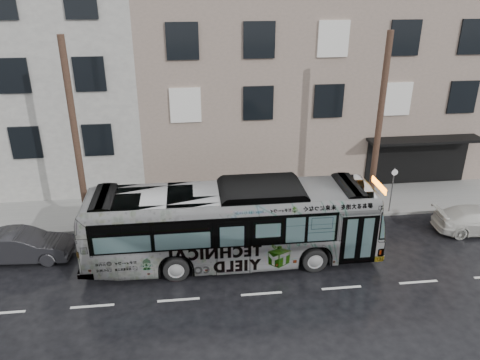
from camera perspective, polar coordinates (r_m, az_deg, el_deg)
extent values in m
plane|color=black|center=(20.70, 1.52, -9.53)|extent=(120.00, 120.00, 0.00)
cube|color=gray|center=(24.88, -0.07, -3.25)|extent=(90.00, 3.60, 0.15)
cube|color=gray|center=(31.34, 7.55, 12.72)|extent=(20.00, 12.00, 11.00)
cylinder|color=#4C3126|center=(23.34, 16.55, 6.03)|extent=(0.30, 0.30, 9.00)
cylinder|color=#4C3126|center=(22.06, -19.37, 4.66)|extent=(0.30, 0.30, 9.00)
cylinder|color=slate|center=(24.92, 18.01, -1.20)|extent=(0.06, 0.06, 2.40)
imported|color=#B2B2B2|center=(19.78, -0.94, -5.37)|extent=(12.46, 2.95, 3.47)
imported|color=beige|center=(25.18, 27.11, -4.34)|extent=(4.36, 2.02, 1.23)
imported|color=black|center=(22.34, -24.97, -7.28)|extent=(4.16, 1.61, 1.35)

